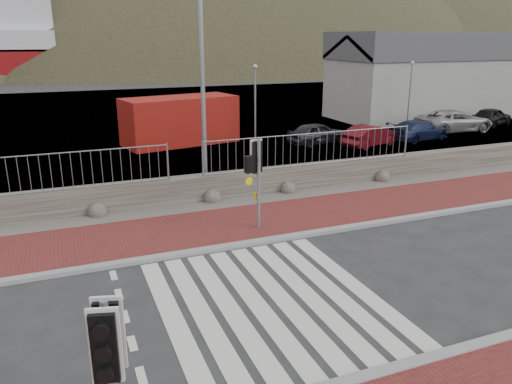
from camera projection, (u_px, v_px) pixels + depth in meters
name	position (u px, v px, depth m)	size (l,w,h in m)	color
ground	(269.00, 301.00, 10.82)	(220.00, 220.00, 0.00)	#28282B
sidewalk_far	(209.00, 229.00, 14.80)	(40.00, 3.00, 0.08)	maroon
kerb_far	(225.00, 247.00, 13.46)	(40.00, 0.25, 0.12)	gray
zebra_crossing	(269.00, 301.00, 10.82)	(4.62, 5.60, 0.01)	silver
gravel_strip	(192.00, 208.00, 16.57)	(40.00, 1.50, 0.06)	#59544C
stone_wall	(186.00, 190.00, 17.16)	(40.00, 0.60, 0.90)	#48423B
railing	(185.00, 152.00, 16.61)	(18.07, 0.07, 1.22)	gray
quay	(115.00, 117.00, 35.55)	(120.00, 40.00, 0.50)	#4C4C4F
water	(84.00, 80.00, 66.57)	(220.00, 50.00, 0.05)	#3F4C54
harbor_building	(421.00, 75.00, 34.67)	(12.20, 6.20, 5.80)	#9E9E99
hills_backdrop	(124.00, 189.00, 97.99)	(254.00, 90.00, 100.00)	#282D1B
traffic_signal_near	(109.00, 354.00, 5.90)	(0.42, 0.31, 2.61)	gray
traffic_signal_far	(258.00, 165.00, 14.20)	(0.67, 0.34, 2.73)	gray
streetlight	(205.00, 47.00, 16.90)	(1.86, 0.88, 9.18)	gray
shipping_container	(180.00, 120.00, 26.47)	(5.91, 2.46, 2.46)	maroon
car_a	(318.00, 133.00, 26.51)	(1.36, 3.38, 1.15)	black
car_b	(370.00, 136.00, 25.96)	(1.19, 3.41, 1.12)	#590C14
car_c	(418.00, 130.00, 27.45)	(1.55, 3.80, 1.10)	#131A3C
car_d	(454.00, 121.00, 29.94)	(2.17, 4.71, 1.31)	gray
car_e	(491.00, 117.00, 31.95)	(1.39, 3.46, 1.18)	black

